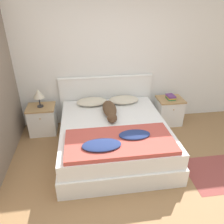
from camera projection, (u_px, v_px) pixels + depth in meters
ground_plane at (131, 198)px, 2.84m from camera, size 16.00×16.00×0.00m
wall_back at (109, 60)px, 4.11m from camera, size 9.00×0.06×2.55m
bed at (114, 137)px, 3.64m from camera, size 1.74×1.95×0.52m
headboard at (106, 98)px, 4.40m from camera, size 1.82×0.06×0.99m
nightstand_left at (43, 119)px, 4.12m from camera, size 0.51×0.43×0.54m
nightstand_right at (169, 111)px, 4.44m from camera, size 0.51×0.43×0.54m
pillow_left at (92, 102)px, 4.11m from camera, size 0.57×0.36×0.11m
pillow_right at (124, 100)px, 4.18m from camera, size 0.57×0.36×0.11m
quilt at (119, 141)px, 3.00m from camera, size 1.49×0.74×0.11m
dog at (110, 110)px, 3.74m from camera, size 0.23×0.81×0.17m
book_stack at (171, 97)px, 4.29m from camera, size 0.16×0.21×0.08m
table_lamp at (38, 94)px, 3.88m from camera, size 0.20×0.20×0.34m
rug at (221, 173)px, 3.25m from camera, size 1.01×0.77×0.00m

